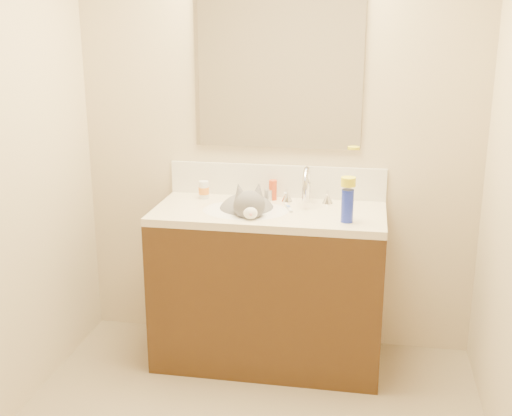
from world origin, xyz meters
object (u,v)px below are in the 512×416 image
at_px(spray_can, 347,206).
at_px(vanity_cabinet, 269,290).
at_px(cat, 248,213).
at_px(faucet, 307,189).
at_px(basin, 245,223).
at_px(silver_jar, 268,195).
at_px(pill_bottle, 204,190).
at_px(amber_bottle, 273,190).

bearing_deg(spray_can, vanity_cabinet, 160.64).
xyz_separation_m(cat, spray_can, (0.52, -0.14, 0.11)).
distance_m(faucet, spray_can, 0.36).
bearing_deg(basin, vanity_cabinet, 14.04).
distance_m(silver_jar, spray_can, 0.55).
relative_size(silver_jar, spray_can, 0.36).
relative_size(pill_bottle, amber_bottle, 0.88).
distance_m(vanity_cabinet, basin, 0.40).
height_order(cat, pill_bottle, cat).
bearing_deg(cat, vanity_cabinet, -13.09).
height_order(faucet, silver_jar, faucet).
height_order(vanity_cabinet, basin, basin).
bearing_deg(pill_bottle, amber_bottle, 5.87).
bearing_deg(pill_bottle, faucet, -1.92).
xyz_separation_m(vanity_cabinet, silver_jar, (-0.03, 0.18, 0.48)).
xyz_separation_m(vanity_cabinet, spray_can, (0.41, -0.14, 0.53)).
bearing_deg(spray_can, cat, 165.19).
height_order(cat, silver_jar, cat).
relative_size(pill_bottle, silver_jar, 1.66).
bearing_deg(faucet, pill_bottle, 178.08).
distance_m(faucet, amber_bottle, 0.20).
xyz_separation_m(pill_bottle, amber_bottle, (0.38, 0.04, 0.01)).
distance_m(basin, amber_bottle, 0.28).
bearing_deg(vanity_cabinet, faucet, 37.29).
distance_m(cat, pill_bottle, 0.33).
xyz_separation_m(vanity_cabinet, pill_bottle, (-0.39, 0.16, 0.50)).
relative_size(amber_bottle, spray_can, 0.68).
distance_m(basin, faucet, 0.38).
bearing_deg(basin, amber_bottle, 63.95).
height_order(faucet, spray_can, faucet).
bearing_deg(basin, cat, 74.45).
bearing_deg(basin, faucet, 29.12).
bearing_deg(pill_bottle, spray_can, -20.59).
height_order(pill_bottle, amber_bottle, amber_bottle).
xyz_separation_m(vanity_cabinet, cat, (-0.11, -0.01, 0.43)).
bearing_deg(faucet, vanity_cabinet, -142.71).
xyz_separation_m(silver_jar, spray_can, (0.44, -0.33, 0.05)).
height_order(vanity_cabinet, amber_bottle, amber_bottle).
bearing_deg(cat, basin, -121.35).
bearing_deg(amber_bottle, pill_bottle, -174.13).
distance_m(pill_bottle, amber_bottle, 0.38).
bearing_deg(basin, silver_jar, 68.10).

